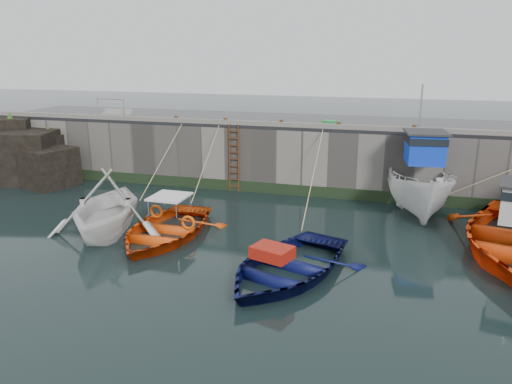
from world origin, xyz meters
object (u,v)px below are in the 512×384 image
(boat_near_white, at_px, (108,233))
(bollard_b, at_px, (225,121))
(fish_crate, at_px, (329,123))
(bollard_e, at_px, (414,128))
(ladder, at_px, (234,158))
(boat_near_navy, at_px, (286,274))
(bollard_d, at_px, (339,125))
(boat_far_white, at_px, (419,186))
(bollard_c, at_px, (281,123))
(boat_near_blue, at_px, (165,236))
(bollard_a, at_px, (176,119))

(boat_near_white, relative_size, bollard_b, 18.20)
(fish_crate, bearing_deg, bollard_b, -151.86)
(bollard_e, bearing_deg, ladder, -177.60)
(boat_near_white, distance_m, fish_crate, 10.80)
(boat_near_navy, bearing_deg, bollard_d, 105.28)
(boat_near_white, relative_size, bollard_d, 18.20)
(boat_far_white, bearing_deg, bollard_c, 163.92)
(boat_near_blue, distance_m, fish_crate, 9.32)
(boat_far_white, distance_m, bollard_d, 4.32)
(bollard_d, bearing_deg, bollard_a, 180.00)
(boat_far_white, relative_size, bollard_a, 23.97)
(ladder, xyz_separation_m, boat_near_navy, (4.34, -8.34, -1.59))
(bollard_b, bearing_deg, fish_crate, 5.59)
(boat_near_white, xyz_separation_m, bollard_c, (4.97, 6.97, 3.30))
(bollard_d, bearing_deg, bollard_c, 180.00)
(boat_near_white, distance_m, boat_near_navy, 7.31)
(fish_crate, bearing_deg, bollard_c, -144.93)
(bollard_c, xyz_separation_m, bollard_e, (5.80, 0.00, 0.00))
(boat_near_blue, bearing_deg, ladder, 86.59)
(boat_far_white, relative_size, bollard_d, 23.97)
(boat_near_blue, height_order, boat_near_navy, boat_near_navy)
(boat_far_white, xyz_separation_m, bollard_d, (-3.55, 1.01, 2.24))
(boat_near_navy, xyz_separation_m, bollard_c, (-2.14, 8.67, 3.30))
(bollard_a, distance_m, bollard_b, 2.50)
(bollard_a, distance_m, bollard_d, 7.80)
(boat_near_white, relative_size, bollard_c, 18.20)
(boat_near_blue, height_order, boat_far_white, boat_far_white)
(boat_near_navy, relative_size, bollard_e, 19.40)
(ladder, height_order, bollard_e, bollard_e)
(ladder, xyz_separation_m, boat_near_blue, (-0.57, -6.41, -1.59))
(fish_crate, bearing_deg, boat_near_navy, -67.39)
(boat_near_blue, bearing_deg, bollard_c, 69.34)
(boat_near_blue, xyz_separation_m, bollard_a, (-2.43, 6.74, 3.30))
(boat_far_white, height_order, bollard_c, boat_far_white)
(bollard_c, bearing_deg, bollard_d, 0.00)
(bollard_e, bearing_deg, bollard_a, 180.00)
(boat_far_white, relative_size, bollard_e, 23.97)
(boat_near_white, distance_m, bollard_b, 8.04)
(bollard_d, bearing_deg, boat_near_white, -137.35)
(fish_crate, distance_m, bollard_b, 4.85)
(ladder, relative_size, boat_near_navy, 0.59)
(boat_near_navy, height_order, boat_far_white, boat_far_white)
(boat_near_blue, bearing_deg, boat_near_navy, -19.80)
(boat_near_white, height_order, bollard_c, bollard_c)
(boat_far_white, bearing_deg, boat_near_blue, -154.03)
(boat_near_white, xyz_separation_m, bollard_d, (7.57, 6.97, 3.30))
(boat_far_white, bearing_deg, bollard_a, 168.16)
(bollard_e, bearing_deg, fish_crate, 172.66)
(ladder, relative_size, boat_near_blue, 0.61)
(bollard_b, bearing_deg, boat_far_white, -6.50)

